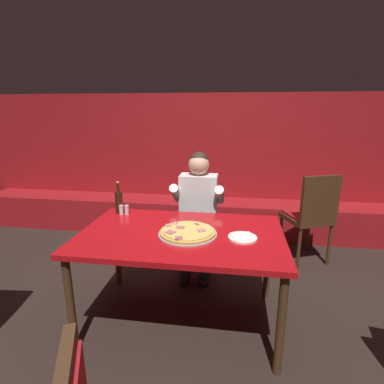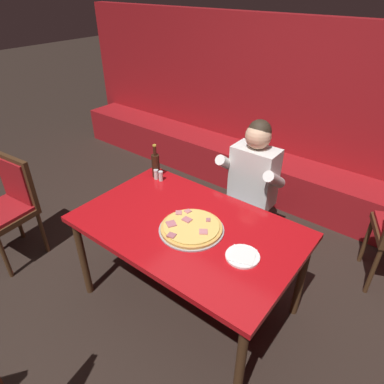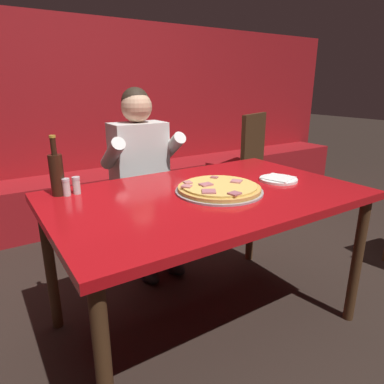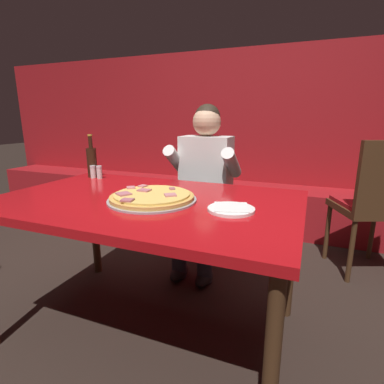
# 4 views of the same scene
# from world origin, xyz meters

# --- Properties ---
(ground_plane) EXTENTS (24.00, 24.00, 0.00)m
(ground_plane) POSITION_xyz_m (0.00, 0.00, 0.00)
(ground_plane) COLOR black
(booth_wall_panel) EXTENTS (6.80, 0.16, 1.90)m
(booth_wall_panel) POSITION_xyz_m (0.00, 2.18, 0.95)
(booth_wall_panel) COLOR maroon
(booth_wall_panel) RESTS_ON ground_plane
(booth_bench) EXTENTS (6.46, 0.48, 0.46)m
(booth_bench) POSITION_xyz_m (0.00, 1.86, 0.23)
(booth_bench) COLOR maroon
(booth_bench) RESTS_ON ground_plane
(main_dining_table) EXTENTS (1.54, 0.97, 0.77)m
(main_dining_table) POSITION_xyz_m (0.00, 0.00, 0.70)
(main_dining_table) COLOR #422816
(main_dining_table) RESTS_ON ground_plane
(pizza) EXTENTS (0.44, 0.44, 0.05)m
(pizza) POSITION_xyz_m (0.05, -0.03, 0.79)
(pizza) COLOR #9E9EA3
(pizza) RESTS_ON main_dining_table
(plate_white_paper) EXTENTS (0.21, 0.21, 0.02)m
(plate_white_paper) POSITION_xyz_m (0.46, -0.04, 0.78)
(plate_white_paper) COLOR white
(plate_white_paper) RESTS_ON main_dining_table
(beer_bottle) EXTENTS (0.07, 0.07, 0.29)m
(beer_bottle) POSITION_xyz_m (-0.63, 0.36, 0.88)
(beer_bottle) COLOR black
(beer_bottle) RESTS_ON main_dining_table
(shaker_black_pepper) EXTENTS (0.04, 0.04, 0.09)m
(shaker_black_pepper) POSITION_xyz_m (-0.60, 0.33, 0.81)
(shaker_black_pepper) COLOR silver
(shaker_black_pepper) RESTS_ON main_dining_table
(shaker_parmesan) EXTENTS (0.04, 0.04, 0.09)m
(shaker_parmesan) POSITION_xyz_m (-0.55, 0.33, 0.81)
(shaker_parmesan) COLOR silver
(shaker_parmesan) RESTS_ON main_dining_table
(diner_seated_blue_shirt) EXTENTS (0.53, 0.53, 1.27)m
(diner_seated_blue_shirt) POSITION_xyz_m (0.03, 0.78, 0.71)
(diner_seated_blue_shirt) COLOR black
(diner_seated_blue_shirt) RESTS_ON ground_plane
(dining_chair_near_left) EXTENTS (0.48, 0.48, 0.95)m
(dining_chair_near_left) POSITION_xyz_m (-1.60, -0.49, 0.56)
(dining_chair_near_left) COLOR #422816
(dining_chair_near_left) RESTS_ON ground_plane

